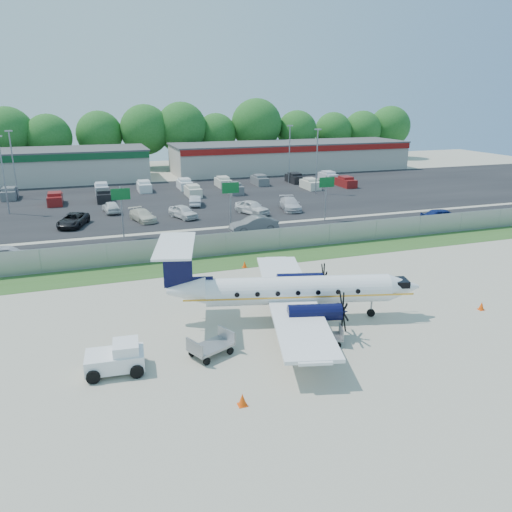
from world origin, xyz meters
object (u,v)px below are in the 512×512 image
object	(u,v)px
baggage_cart_far	(211,346)
pushback_tug	(118,358)
aircraft	(292,290)
baggage_cart_near	(325,336)

from	to	relation	value
baggage_cart_far	pushback_tug	bearing A→B (deg)	-179.62
aircraft	baggage_cart_far	world-z (taller)	aircraft
baggage_cart_near	baggage_cart_far	xyz separation A→B (m)	(-6.33, 0.75, 0.09)
aircraft	pushback_tug	bearing A→B (deg)	-164.92
aircraft	pushback_tug	distance (m)	11.08
baggage_cart_near	baggage_cart_far	bearing A→B (deg)	173.21
pushback_tug	baggage_cart_far	world-z (taller)	pushback_tug
pushback_tug	aircraft	bearing A→B (deg)	15.08
aircraft	baggage_cart_near	bearing A→B (deg)	-82.30
aircraft	baggage_cart_far	xyz separation A→B (m)	(-5.84, -2.83, -1.37)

